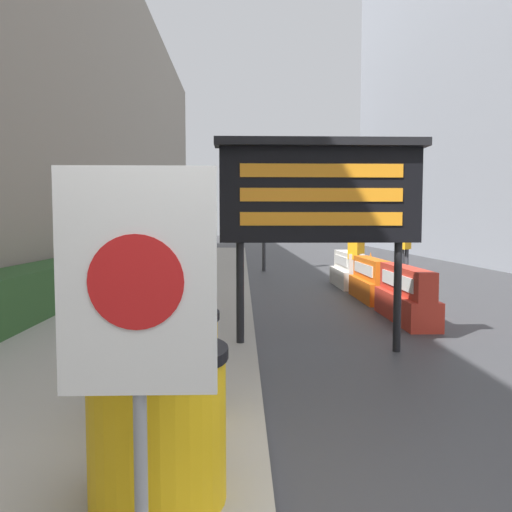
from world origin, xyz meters
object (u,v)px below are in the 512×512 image
barrel_drum_foreground (158,424)px  traffic_light_near_curb (264,184)px  warning_sign (137,303)px  jersey_barrier_orange_far (371,282)px  message_board (320,193)px  barrel_drum_middle (169,366)px  jersey_barrier_white (348,271)px  pedestrian_passerby (356,252)px  traffic_cone_near (370,264)px  pedestrian_worker (405,244)px  jersey_barrier_red_striped (406,297)px

barrel_drum_foreground → traffic_light_near_curb: (1.21, 14.17, 2.40)m
barrel_drum_foreground → warning_sign: size_ratio=0.48×
barrel_drum_foreground → jersey_barrier_orange_far: bearing=67.7°
traffic_light_near_curb → message_board: bearing=-88.7°
barrel_drum_middle → jersey_barrier_white: (3.32, 9.03, -0.16)m
traffic_light_near_curb → pedestrian_passerby: traffic_light_near_curb is taller
jersey_barrier_white → traffic_cone_near: jersey_barrier_white is taller
warning_sign → pedestrian_worker: 14.99m
barrel_drum_foreground → barrel_drum_middle: bearing=95.1°
barrel_drum_middle → jersey_barrier_red_striped: 5.58m
barrel_drum_foreground → barrel_drum_middle: (-0.10, 1.10, 0.00)m
warning_sign → message_board: size_ratio=0.66×
jersey_barrier_orange_far → jersey_barrier_white: 2.26m
barrel_drum_middle → jersey_barrier_white: barrel_drum_middle is taller
warning_sign → pedestrian_worker: bearing=67.6°
jersey_barrier_red_striped → traffic_cone_near: (1.25, 7.13, -0.04)m
barrel_drum_middle → traffic_light_near_curb: bearing=84.3°
jersey_barrier_white → warning_sign: bearing=-106.7°
barrel_drum_middle → jersey_barrier_orange_far: (3.32, 6.77, -0.16)m
jersey_barrier_orange_far → traffic_light_near_curb: 7.09m
jersey_barrier_orange_far → barrel_drum_foreground: bearing=-112.3°
warning_sign → pedestrian_passerby: (3.22, 9.88, -0.38)m
jersey_barrier_orange_far → pedestrian_worker: bearing=65.2°
warning_sign → jersey_barrier_white: size_ratio=0.91×
pedestrian_worker → pedestrian_passerby: bearing=-166.4°
warning_sign → jersey_barrier_orange_far: (3.21, 8.43, -0.93)m
jersey_barrier_red_striped → traffic_cone_near: bearing=80.0°
jersey_barrier_orange_far → jersey_barrier_white: bearing=90.0°
warning_sign → traffic_cone_near: bearing=71.4°
traffic_cone_near → pedestrian_worker: (1.25, 0.59, 0.61)m
message_board → jersey_barrier_orange_far: bearing=67.5°
message_board → jersey_barrier_red_striped: size_ratio=1.32×
barrel_drum_middle → message_board: 3.28m
jersey_barrier_red_striped → jersey_barrier_orange_far: bearing=90.0°
warning_sign → pedestrian_passerby: warning_sign is taller
barrel_drum_foreground → jersey_barrier_white: size_ratio=0.44×
jersey_barrier_orange_far → jersey_barrier_red_striped: bearing=-90.0°
traffic_cone_near → pedestrian_passerby: pedestrian_passerby is taller
jersey_barrier_red_striped → traffic_cone_near: 7.24m
traffic_cone_near → warning_sign: bearing=-108.6°
message_board → jersey_barrier_red_striped: (1.77, 1.99, -1.62)m
jersey_barrier_white → traffic_cone_near: 2.87m
jersey_barrier_white → pedestrian_worker: (2.50, 3.17, 0.58)m
barrel_drum_foreground → traffic_cone_near: 13.47m
message_board → barrel_drum_middle: bearing=-121.8°
warning_sign → traffic_cone_near: (4.46, 13.27, -0.96)m
barrel_drum_middle → warning_sign: (0.12, -1.66, 0.76)m
warning_sign → message_board: message_board is taller
jersey_barrier_orange_far → pedestrian_worker: pedestrian_worker is taller
barrel_drum_foreground → traffic_light_near_curb: size_ratio=0.21×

